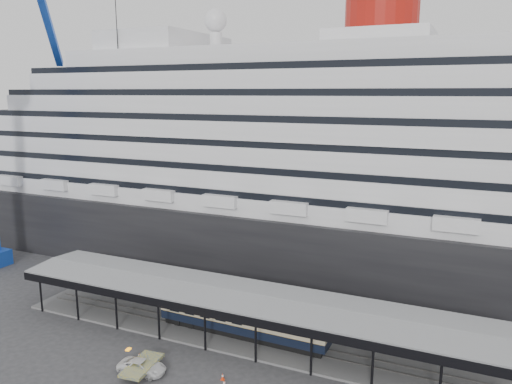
% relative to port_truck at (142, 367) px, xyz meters
% --- Properties ---
extents(ground, '(200.00, 200.00, 0.00)m').
position_rel_port_truck_xyz_m(ground, '(6.27, 5.38, -0.66)').
color(ground, '#313133').
rests_on(ground, ground).
extents(cruise_ship, '(130.00, 30.00, 43.90)m').
position_rel_port_truck_xyz_m(cruise_ship, '(6.31, 37.38, 17.69)').
color(cruise_ship, black).
rests_on(cruise_ship, ground).
extents(platform_canopy, '(56.00, 9.18, 5.30)m').
position_rel_port_truck_xyz_m(platform_canopy, '(6.27, 10.38, 1.71)').
color(platform_canopy, slate).
rests_on(platform_canopy, ground).
extents(port_truck, '(4.92, 2.65, 1.31)m').
position_rel_port_truck_xyz_m(port_truck, '(0.00, 0.00, 0.00)').
color(port_truck, white).
rests_on(port_truck, ground).
extents(pullman_carriage, '(19.83, 3.01, 19.41)m').
position_rel_port_truck_xyz_m(pullman_carriage, '(5.67, 10.38, 1.73)').
color(pullman_carriage, black).
rests_on(pullman_carriage, ground).
extents(traffic_cone_left, '(0.45, 0.45, 0.71)m').
position_rel_port_truck_xyz_m(traffic_cone_left, '(-1.83, 1.95, -0.31)').
color(traffic_cone_left, '#F7570D').
rests_on(traffic_cone_left, ground).
extents(traffic_cone_mid, '(0.45, 0.45, 0.71)m').
position_rel_port_truck_xyz_m(traffic_cone_mid, '(8.30, 1.15, -0.30)').
color(traffic_cone_mid, '#F9440D').
rests_on(traffic_cone_mid, ground).
extents(traffic_cone_right, '(0.37, 0.37, 0.67)m').
position_rel_port_truck_xyz_m(traffic_cone_right, '(7.61, 2.14, -0.32)').
color(traffic_cone_right, '#F3380D').
rests_on(traffic_cone_right, ground).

